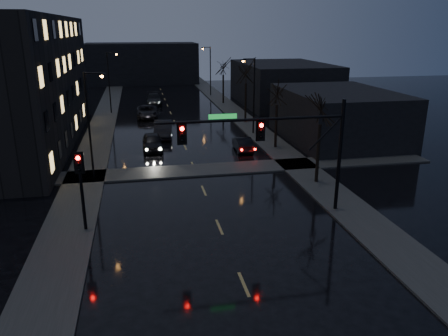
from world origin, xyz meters
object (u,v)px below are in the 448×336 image
lead_car (243,144)px  oncoming_car_d (154,99)px  oncoming_car_a (152,142)px  oncoming_car_b (163,129)px  oncoming_car_c (147,112)px

lead_car → oncoming_car_d: bearing=-73.1°
oncoming_car_a → oncoming_car_b: 5.12m
oncoming_car_a → oncoming_car_d: oncoming_car_d is taller
oncoming_car_d → lead_car: (6.99, -27.69, -0.15)m
oncoming_car_a → oncoming_car_d: bearing=87.1°
oncoming_car_d → oncoming_car_a: bearing=-92.1°
oncoming_car_a → oncoming_car_d: 25.85m
oncoming_car_c → lead_car: oncoming_car_c is taller
oncoming_car_c → oncoming_car_d: oncoming_car_d is taller
oncoming_car_a → oncoming_car_c: bearing=90.0°
oncoming_car_b → oncoming_car_d: 20.87m
lead_car → oncoming_car_a: bearing=-10.0°
oncoming_car_d → lead_car: 28.56m
oncoming_car_d → lead_car: oncoming_car_d is taller
oncoming_car_a → oncoming_car_b: size_ratio=0.89×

